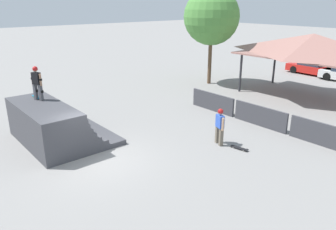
% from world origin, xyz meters
% --- Properties ---
extents(ground_plane, '(160.00, 160.00, 0.00)m').
position_xyz_m(ground_plane, '(0.00, 0.00, 0.00)').
color(ground_plane, gray).
extents(quarter_pipe_ramp, '(4.76, 3.66, 1.82)m').
position_xyz_m(quarter_pipe_ramp, '(-3.00, -0.66, 0.80)').
color(quarter_pipe_ramp, '#424247').
rests_on(quarter_pipe_ramp, ground).
extents(skater_on_deck, '(0.67, 0.39, 1.58)m').
position_xyz_m(skater_on_deck, '(-3.94, -0.79, 2.73)').
color(skater_on_deck, '#4C4C51').
rests_on(skater_on_deck, quarter_pipe_ramp).
extents(skateboard_on_deck, '(0.81, 0.21, 0.09)m').
position_xyz_m(skateboard_on_deck, '(-4.36, -0.74, 1.88)').
color(skateboard_on_deck, green).
rests_on(skateboard_on_deck, quarter_pipe_ramp).
extents(bystander_walking, '(0.65, 0.36, 1.69)m').
position_xyz_m(bystander_walking, '(2.07, 4.98, 0.99)').
color(bystander_walking, '#6B6051').
rests_on(bystander_walking, ground).
extents(skateboard_on_ground, '(0.84, 0.34, 0.09)m').
position_xyz_m(skateboard_on_ground, '(3.04, 5.25, 0.06)').
color(skateboard_on_ground, silver).
rests_on(skateboard_on_ground, ground).
extents(barrier_fence, '(9.75, 0.12, 1.05)m').
position_xyz_m(barrier_fence, '(1.85, 8.38, 0.53)').
color(barrier_fence, '#3D3D42').
rests_on(barrier_fence, ground).
extents(pavilion_shelter, '(9.21, 4.97, 4.23)m').
position_xyz_m(pavilion_shelter, '(0.70, 15.26, 3.45)').
color(pavilion_shelter, '#2D2D33').
rests_on(pavilion_shelter, ground).
extents(tree_beside_pavilion, '(4.18, 4.18, 7.16)m').
position_xyz_m(tree_beside_pavilion, '(-6.34, 13.28, 5.06)').
color(tree_beside_pavilion, brown).
rests_on(tree_beside_pavilion, ground).
extents(parked_car_red, '(4.40, 1.92, 1.27)m').
position_xyz_m(parked_car_red, '(-2.81, 22.85, 0.60)').
color(parked_car_red, red).
rests_on(parked_car_red, ground).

